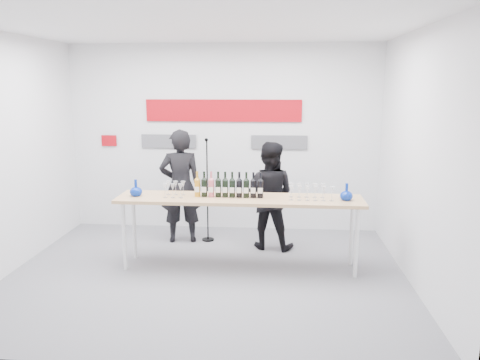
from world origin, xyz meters
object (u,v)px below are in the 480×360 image
Objects in this scene: tasting_table at (239,203)px; presenter_right at (269,195)px; mic_stand at (208,210)px; presenter_left at (181,186)px.

tasting_table is 2.01× the size of presenter_right.
tasting_table is 1.98× the size of mic_stand.
mic_stand is (0.39, 0.06, -0.38)m from presenter_left.
mic_stand is at bearing 119.14° from tasting_table.
mic_stand is at bearing -2.83° from presenter_right.
presenter_left is at bearing 135.05° from tasting_table.
presenter_left reaches higher than presenter_right.
mic_stand reaches higher than presenter_right.
presenter_left is 1.34m from presenter_right.
presenter_left is 0.55m from mic_stand.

